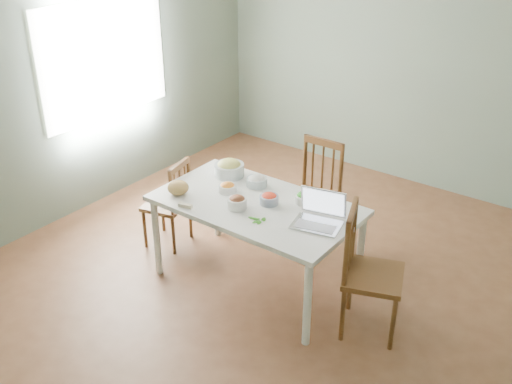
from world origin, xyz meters
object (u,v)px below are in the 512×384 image
Objects in this scene: bread_boule at (178,188)px; bowl_squash at (229,168)px; chair_left at (166,202)px; laptop at (317,211)px; dining_table at (256,243)px; chair_far at (311,197)px; chair_right at (374,273)px.

bowl_squash is (0.12, 0.52, 0.02)m from bread_boule.
chair_left is 0.66m from bread_boule.
bread_boule is 0.68× the size of bowl_squash.
laptop is (1.65, -0.04, 0.47)m from chair_left.
chair_far reaches higher than dining_table.
laptop is at bearing -14.78° from bowl_squash.
chair_far is at bearing 45.16° from bowl_squash.
laptop reaches higher than chair_left.
dining_table is 1.06m from chair_left.
bowl_squash is at bearing 151.62° from dining_table.
chair_left is at bearing 165.73° from laptop.
chair_right is 5.76× the size of bread_boule.
laptop is at bearing -56.86° from chair_far.
bowl_squash is (0.57, 0.25, 0.42)m from chair_left.
bread_boule is at bearing 44.48° from chair_left.
chair_left is (-1.10, -0.78, -0.08)m from chair_far.
chair_far is 5.71× the size of bread_boule.
dining_table is 0.80m from bread_boule.
chair_right reaches higher than chair_far.
dining_table is 6.33× the size of bowl_squash.
bread_boule is at bearing 79.35° from chair_right.
chair_right reaches higher than bread_boule.
bread_boule is at bearing -122.55° from chair_far.
dining_table is 9.32× the size of bread_boule.
chair_far is 2.82× the size of laptop.
bowl_squash is (-0.53, -0.53, 0.35)m from chair_far.
bread_boule is at bearing -103.38° from bowl_squash.
bowl_squash is at bearing -135.62° from chair_far.
chair_far is at bearing 58.23° from bread_boule.
laptop reaches higher than bowl_squash.
chair_left is at bearing 148.22° from bread_boule.
bowl_squash reaches higher than dining_table.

